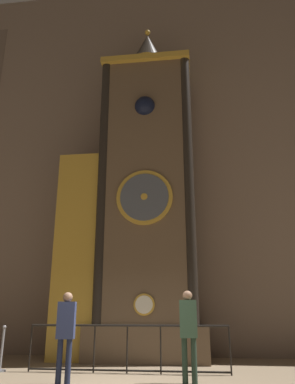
{
  "coord_description": "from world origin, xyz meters",
  "views": [
    {
      "loc": [
        1.41,
        -7.14,
        1.32
      ],
      "look_at": [
        0.02,
        4.0,
        4.91
      ],
      "focal_mm": 35.0,
      "sensor_mm": 36.0,
      "label": 1
    }
  ],
  "objects_px": {
    "visitor_near": "(66,328)",
    "visitor_far": "(188,327)",
    "stanchion_post": "(1,356)",
    "clock_tower": "(135,202)"
  },
  "relations": [
    {
      "from": "clock_tower",
      "to": "visitor_far",
      "type": "height_order",
      "value": "clock_tower"
    },
    {
      "from": "clock_tower",
      "to": "visitor_near",
      "type": "relative_size",
      "value": 6.6
    },
    {
      "from": "clock_tower",
      "to": "visitor_near",
      "type": "xyz_separation_m",
      "value": [
        -0.79,
        -3.56,
        -3.56
      ]
    },
    {
      "from": "visitor_near",
      "to": "visitor_far",
      "type": "height_order",
      "value": "visitor_far"
    },
    {
      "from": "visitor_near",
      "to": "stanchion_post",
      "type": "relative_size",
      "value": 1.67
    },
    {
      "from": "visitor_near",
      "to": "stanchion_post",
      "type": "distance_m",
      "value": 2.49
    },
    {
      "from": "visitor_far",
      "to": "stanchion_post",
      "type": "distance_m",
      "value": 4.53
    },
    {
      "from": "visitor_near",
      "to": "visitor_far",
      "type": "relative_size",
      "value": 0.98
    },
    {
      "from": "visitor_near",
      "to": "stanchion_post",
      "type": "height_order",
      "value": "visitor_near"
    },
    {
      "from": "clock_tower",
      "to": "visitor_near",
      "type": "height_order",
      "value": "clock_tower"
    }
  ]
}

